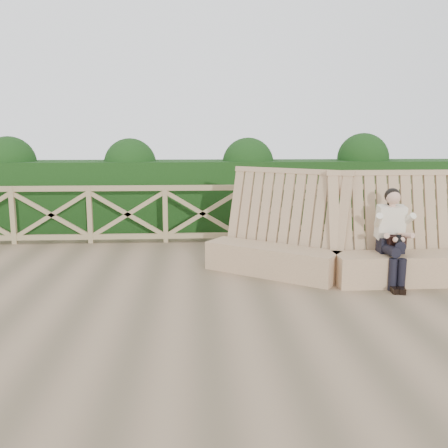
{
  "coord_description": "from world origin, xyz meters",
  "views": [
    {
      "loc": [
        -0.13,
        -5.98,
        2.05
      ],
      "look_at": [
        0.24,
        0.4,
        0.9
      ],
      "focal_mm": 40.0,
      "sensor_mm": 36.0,
      "label": 1
    }
  ],
  "objects": [
    {
      "name": "bench",
      "position": [
        1.91,
        0.94,
        0.39
      ],
      "size": [
        3.76,
        1.81,
        1.56
      ],
      "rotation": [
        0.0,
        0.0,
        -0.25
      ],
      "color": "#9D7759",
      "rests_on": "ground"
    },
    {
      "name": "ground",
      "position": [
        0.0,
        0.0,
        0.0
      ],
      "size": [
        60.0,
        60.0,
        0.0
      ],
      "primitive_type": "plane",
      "color": "brown",
      "rests_on": "ground"
    },
    {
      "name": "woman",
      "position": [
        2.57,
        0.59,
        0.71
      ],
      "size": [
        0.38,
        0.8,
        1.33
      ],
      "rotation": [
        0.0,
        0.0,
        -0.03
      ],
      "color": "black",
      "rests_on": "ground"
    },
    {
      "name": "guardrail",
      "position": [
        0.0,
        3.5,
        0.55
      ],
      "size": [
        10.1,
        0.09,
        1.1
      ],
      "color": "olive",
      "rests_on": "ground"
    },
    {
      "name": "hedge",
      "position": [
        0.0,
        4.7,
        0.75
      ],
      "size": [
        12.0,
        1.2,
        1.5
      ],
      "primitive_type": "cube",
      "color": "black",
      "rests_on": "ground"
    }
  ]
}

